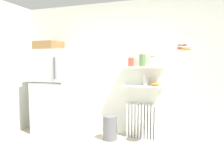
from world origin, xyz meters
name	(u,v)px	position (x,y,z in m)	size (l,w,h in m)	color
back_wall	(127,70)	(0.00, 2.05, 1.30)	(7.04, 0.10, 2.60)	silver
refrigerator	(54,90)	(-1.43, 1.68, 0.88)	(0.75, 0.68, 1.86)	#B7BABF
radiator	(142,121)	(0.34, 1.92, 0.33)	(0.58, 0.12, 0.65)	white
wall_shelf_lower	(142,86)	(0.34, 1.89, 1.00)	(0.78, 0.22, 0.03)	white
wall_shelf_upper	(142,67)	(0.34, 1.89, 1.35)	(0.78, 0.22, 0.03)	white
storage_jar_0	(131,62)	(0.13, 1.89, 1.45)	(0.11, 0.11, 0.17)	#C64C38
storage_jar_1	(142,60)	(0.34, 1.89, 1.48)	(0.11, 0.11, 0.23)	#5B7F4C
storage_jar_2	(154,61)	(0.55, 1.89, 1.46)	(0.11, 0.11, 0.19)	silver
vase	(146,80)	(0.41, 1.89, 1.12)	(0.10, 0.10, 0.21)	#B2ADA8
shelf_bowl	(155,84)	(0.58, 1.89, 1.05)	(0.15, 0.15, 0.07)	orange
trash_bin	(110,128)	(-0.20, 1.63, 0.23)	(0.26, 0.26, 0.45)	slate
hanging_fruit_basket	(182,48)	(1.05, 1.43, 1.66)	(0.33, 0.33, 0.10)	#B2B2B7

